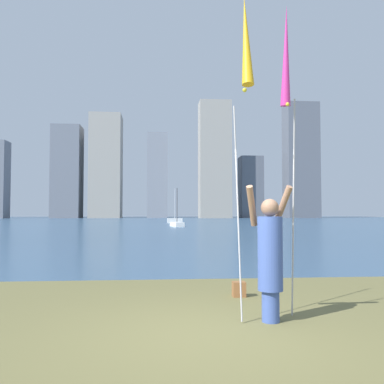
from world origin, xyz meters
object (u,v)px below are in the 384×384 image
(bag, at_px, (239,289))
(sailboat_3, at_px, (177,224))
(kite_flag_right, at_px, (286,62))
(sailboat_1, at_px, (175,220))
(kite_flag_left, at_px, (246,49))
(person, at_px, (270,254))

(bag, height_order, sailboat_3, sailboat_3)
(kite_flag_right, xyz_separation_m, sailboat_1, (0.46, 50.70, -3.56))
(kite_flag_left, relative_size, sailboat_3, 1.14)
(person, xyz_separation_m, sailboat_1, (0.88, 51.19, -0.60))
(kite_flag_right, height_order, sailboat_1, kite_flag_right)
(kite_flag_left, xyz_separation_m, kite_flag_right, (0.84, 0.88, 0.16))
(bag, xyz_separation_m, sailboat_3, (0.62, 35.87, 0.14))
(kite_flag_left, height_order, sailboat_1, sailboat_1)
(bag, relative_size, sailboat_1, 0.06)
(kite_flag_right, xyz_separation_m, bag, (-0.52, 1.30, -3.78))
(sailboat_1, bearing_deg, person, -90.99)
(person, xyz_separation_m, bag, (-0.10, 1.79, -0.82))
(kite_flag_left, height_order, kite_flag_right, kite_flag_right)
(kite_flag_left, bearing_deg, sailboat_1, 88.55)
(person, bearing_deg, kite_flag_right, 32.63)
(sailboat_3, bearing_deg, sailboat_1, 88.44)
(sailboat_1, relative_size, sailboat_3, 1.18)
(sailboat_1, bearing_deg, sailboat_3, -91.56)
(person, distance_m, sailboat_1, 51.20)
(kite_flag_left, height_order, bag, kite_flag_left)
(person, bearing_deg, kite_flag_left, -153.87)
(sailboat_1, height_order, sailboat_3, sailboat_1)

